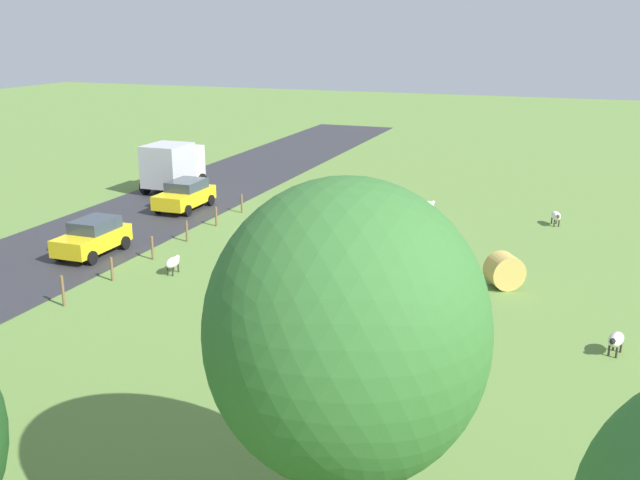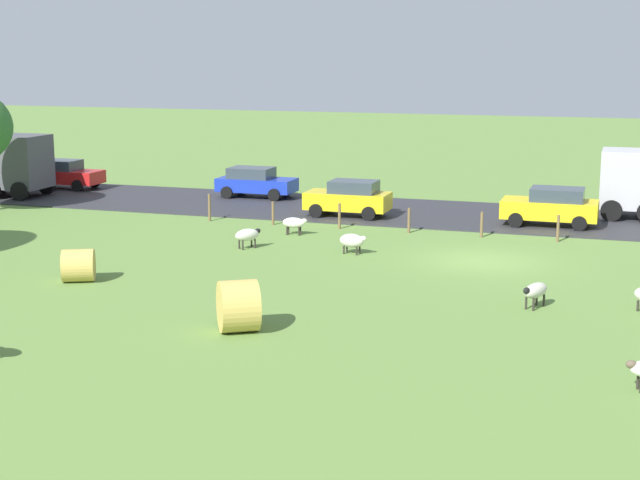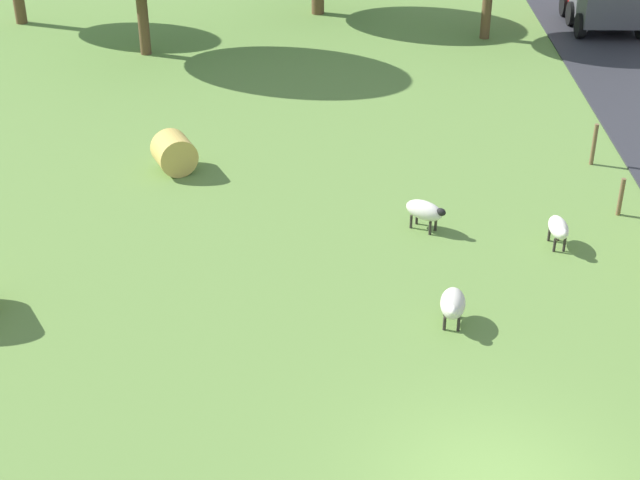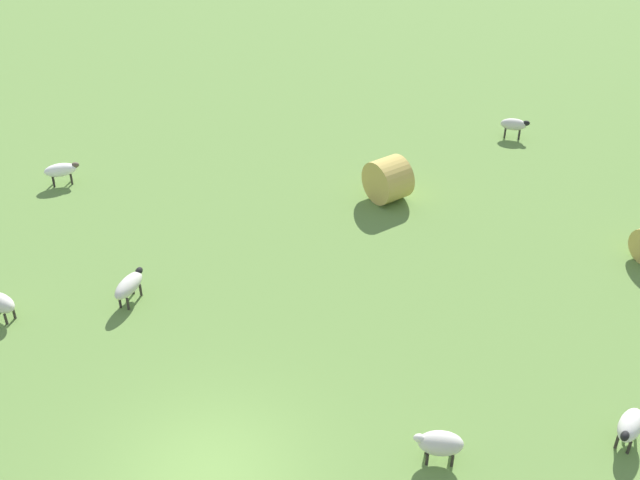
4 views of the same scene
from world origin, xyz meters
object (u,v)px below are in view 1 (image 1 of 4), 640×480
at_px(truck_0, 173,166).
at_px(car_4, 93,237).
at_px(sheep_5, 424,220).
at_px(tree_3, 346,332).
at_px(sheep_2, 556,216).
at_px(sheep_3, 266,248).
at_px(sheep_0, 427,205).
at_px(sheep_1, 616,340).
at_px(hay_bale_1, 366,330).
at_px(sheep_4, 173,262).
at_px(sheep_6, 230,276).
at_px(car_3, 185,195).
at_px(hay_bale_0, 504,271).

bearing_deg(truck_0, car_4, 105.46).
height_order(sheep_5, tree_3, tree_3).
distance_m(sheep_2, sheep_3, 16.38).
height_order(sheep_0, sheep_1, sheep_0).
xyz_separation_m(sheep_1, sheep_3, (15.11, -5.38, -0.01)).
xyz_separation_m(sheep_1, sheep_5, (9.29, -12.86, 0.02)).
bearing_deg(hay_bale_1, sheep_1, -164.64).
distance_m(truck_0, car_4, 13.64).
distance_m(sheep_3, car_4, 8.22).
xyz_separation_m(sheep_4, sheep_6, (-3.22, 0.81, 0.02)).
relative_size(sheep_4, tree_3, 0.14).
distance_m(sheep_1, tree_3, 14.25).
distance_m(sheep_3, tree_3, 20.82).
xyz_separation_m(sheep_1, sheep_4, (18.05, -1.98, -0.01)).
xyz_separation_m(sheep_3, sheep_6, (-0.28, 4.22, 0.02)).
xyz_separation_m(sheep_4, car_3, (5.36, -10.18, 0.41)).
height_order(hay_bale_0, hay_bale_1, hay_bale_0).
relative_size(hay_bale_1, tree_3, 0.14).
relative_size(truck_0, car_3, 0.98).
bearing_deg(sheep_6, sheep_4, -14.14).
bearing_deg(sheep_1, truck_0, -31.17).
height_order(sheep_0, car_3, car_3).
xyz_separation_m(sheep_6, truck_0, (11.76, -14.91, 1.20)).
bearing_deg(car_4, sheep_3, -162.82).
height_order(sheep_6, hay_bale_0, hay_bale_0).
bearing_deg(car_3, hay_bale_1, 137.12).
bearing_deg(truck_0, sheep_0, -179.73).
relative_size(sheep_5, hay_bale_0, 0.89).
relative_size(sheep_2, car_4, 0.31).
height_order(tree_3, car_4, tree_3).
bearing_deg(car_4, car_3, -87.20).
relative_size(hay_bale_0, car_4, 0.37).
xyz_separation_m(sheep_5, hay_bale_1, (-1.33, 15.05, 0.01)).
relative_size(sheep_0, hay_bale_1, 0.98).
bearing_deg(hay_bale_1, truck_0, -44.44).
bearing_deg(sheep_6, sheep_5, -115.32).
xyz_separation_m(truck_0, car_4, (-3.63, 13.12, -0.82)).
height_order(sheep_2, sheep_3, sheep_3).
height_order(sheep_2, sheep_4, sheep_2).
distance_m(sheep_0, sheep_6, 15.80).
xyz_separation_m(sheep_2, car_4, (20.19, 13.19, 0.39)).
height_order(sheep_3, tree_3, tree_3).
height_order(tree_3, car_3, tree_3).
xyz_separation_m(sheep_5, hay_bale_0, (-5.05, 7.62, 0.19)).
xyz_separation_m(sheep_5, truck_0, (17.29, -3.22, 1.20)).
relative_size(sheep_2, car_3, 0.29).
xyz_separation_m(sheep_1, truck_0, (26.58, -16.08, 1.22)).
distance_m(sheep_3, sheep_6, 4.23).
bearing_deg(sheep_2, hay_bale_1, 74.18).
height_order(sheep_2, sheep_5, sheep_5).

